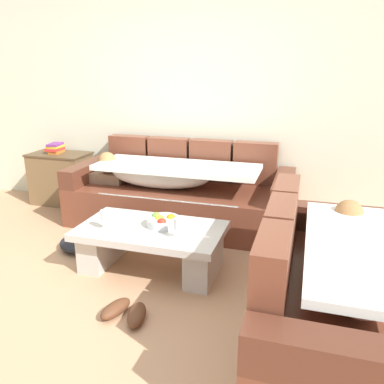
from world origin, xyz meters
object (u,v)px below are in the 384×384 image
Objects in this scene: couch_along_wall at (177,194)px; wine_glass_near_right at (178,225)px; pair_of_shoes at (126,312)px; side_cabinet at (61,178)px; coffee_table at (151,243)px; crumpled_garment at (78,243)px; fruit_bowl at (163,221)px; wine_glass_near_left at (105,216)px; book_stack_on_cabinet at (55,148)px; couch_near_window at (337,294)px.

couch_along_wall is 14.23× the size of wine_glass_near_right.
side_cabinet is at bearing 133.12° from pair_of_shoes.
couch_along_wall is at bearing -7.96° from side_cabinet.
wine_glass_near_right is at bearing -26.37° from coffee_table.
crumpled_garment is at bearing 170.05° from coffee_table.
couch_along_wall is 3.28× the size of side_cabinet.
wine_glass_near_left reaches higher than fruit_bowl.
wine_glass_near_right is 0.73× the size of book_stack_on_cabinet.
couch_near_window is at bearing -29.45° from book_stack_on_cabinet.
book_stack_on_cabinet reaches higher than crumpled_garment.
side_cabinet is at bearing 134.79° from wine_glass_near_left.
couch_near_window is 3.73m from book_stack_on_cabinet.
side_cabinet is 1.80× the size of crumpled_garment.
crumpled_garment is (-0.91, 0.84, 0.01)m from pair_of_shoes.
wine_glass_near_left is 1.00× the size of wine_glass_near_right.
coffee_table reaches higher than pair_of_shoes.
pair_of_shoes is at bearing 96.49° from couch_near_window.
book_stack_on_cabinet is 2.81m from pair_of_shoes.
side_cabinet is at bearing -5.10° from book_stack_on_cabinet.
book_stack_on_cabinet is (-1.88, 1.22, 0.28)m from fruit_bowl.
side_cabinet is 2.72m from pair_of_shoes.
crumpled_garment is at bearing 148.96° from wine_glass_near_left.
couch_along_wall is 10.37× the size of book_stack_on_cabinet.
side_cabinet is (-1.75, 1.28, 0.08)m from coffee_table.
wine_glass_near_right is at bearing -34.35° from book_stack_on_cabinet.
wine_glass_near_right is (0.20, -0.20, 0.07)m from fruit_bowl.
coffee_table is at bearing 23.25° from wine_glass_near_left.
couch_near_window is 1.54m from coffee_table.
fruit_bowl is 0.84m from pair_of_shoes.
crumpled_garment reaches higher than pair_of_shoes.
coffee_table reaches higher than crumpled_garment.
side_cabinet is 2.04× the size of pair_of_shoes.
coffee_table is 0.85m from crumpled_garment.
wine_glass_near_left is 0.23× the size of side_cabinet.
couch_along_wall reaches higher than fruit_bowl.
pair_of_shoes is (0.10, -0.69, -0.19)m from coffee_table.
wine_glass_near_right is at bearing 0.09° from wine_glass_near_left.
pair_of_shoes is (0.23, -1.75, -0.29)m from couch_along_wall.
couch_near_window reaches higher than wine_glass_near_left.
book_stack_on_cabinet reaches higher than wine_glass_near_left.
wine_glass_near_right is (0.29, -0.14, 0.26)m from coffee_table.
couch_along_wall is 1.72m from book_stack_on_cabinet.
book_stack_on_cabinet reaches higher than wine_glass_near_right.
book_stack_on_cabinet is at bearing 135.61° from wine_glass_near_left.
couch_along_wall is at bearing -7.89° from book_stack_on_cabinet.
wine_glass_near_right is (0.43, -1.20, 0.17)m from couch_along_wall.
couch_along_wall is 1.63m from side_cabinet.
wine_glass_near_left is (-1.77, 0.40, 0.16)m from couch_near_window.
book_stack_on_cabinet reaches higher than pair_of_shoes.
coffee_table is at bearing 153.63° from wine_glass_near_right.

